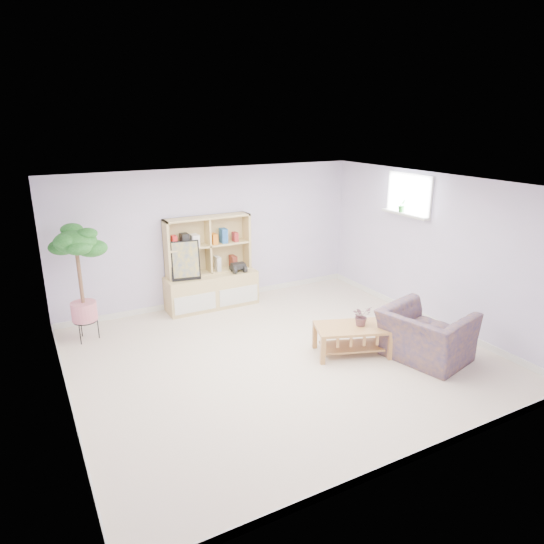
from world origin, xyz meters
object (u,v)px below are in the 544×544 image
storage_unit (211,263)px  armchair (426,332)px  coffee_table (352,340)px  floor_tree (81,285)px

storage_unit → armchair: (1.86, -3.22, -0.39)m
storage_unit → coffee_table: size_ratio=1.57×
storage_unit → armchair: size_ratio=1.45×
coffee_table → armchair: 1.01m
storage_unit → coffee_table: (1.07, -2.62, -0.59)m
storage_unit → floor_tree: (-2.16, -0.37, 0.08)m
storage_unit → armchair: 3.74m
storage_unit → floor_tree: 2.19m
coffee_table → floor_tree: 3.99m
floor_tree → armchair: floor_tree is taller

